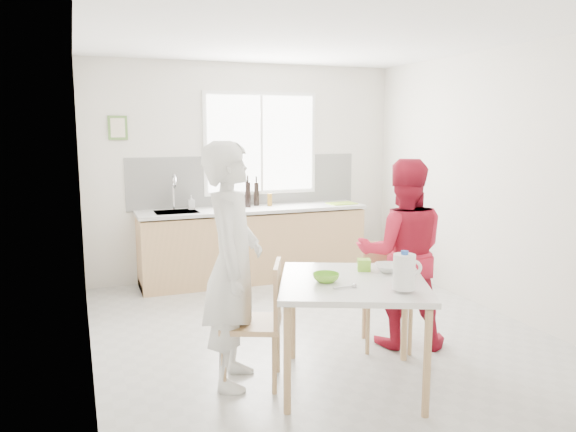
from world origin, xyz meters
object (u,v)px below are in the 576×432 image
object	(u,v)px
dining_table	(353,291)
person_white	(233,265)
bowl_white	(390,268)
bowl_green	(326,277)
chair_left	(261,317)
milk_jug	(405,271)
person_red	(402,253)
chair_far	(386,290)
wine_bottle_a	(248,194)
wine_bottle_b	(256,194)

from	to	relation	value
dining_table	person_white	world-z (taller)	person_white
bowl_white	dining_table	bearing A→B (deg)	-163.72
dining_table	bowl_green	bearing A→B (deg)	170.51
chair_left	milk_jug	bearing A→B (deg)	74.50
chair_left	person_red	distance (m)	1.46
chair_far	wine_bottle_a	size ratio (longest dim) A/B	2.82
milk_jug	wine_bottle_b	bearing A→B (deg)	112.01
dining_table	bowl_green	xyz separation A→B (m)	(-0.20, 0.03, 0.11)
chair_far	bowl_green	bearing A→B (deg)	-122.35
chair_left	milk_jug	size ratio (longest dim) A/B	3.51
bowl_green	wine_bottle_b	size ratio (longest dim) A/B	0.65
milk_jug	dining_table	bearing A→B (deg)	139.30
dining_table	wine_bottle_a	xyz separation A→B (m)	(0.14, 3.12, 0.36)
chair_far	milk_jug	xyz separation A→B (m)	(-0.46, -0.99, 0.45)
bowl_green	wine_bottle_b	distance (m)	3.21
chair_left	bowl_white	size ratio (longest dim) A/B	3.93
chair_left	wine_bottle_b	world-z (taller)	wine_bottle_b
chair_far	wine_bottle_b	size ratio (longest dim) A/B	3.01
dining_table	person_red	distance (m)	0.96
chair_left	chair_far	world-z (taller)	chair_left
person_red	wine_bottle_b	bearing A→B (deg)	-55.99
dining_table	bowl_white	size ratio (longest dim) A/B	5.83
wine_bottle_a	wine_bottle_b	bearing A→B (deg)	31.45
bowl_green	milk_jug	xyz separation A→B (m)	(0.39, -0.42, 0.11)
person_red	bowl_white	xyz separation A→B (m)	(-0.39, -0.45, 0.01)
chair_left	chair_far	distance (m)	1.32
person_white	milk_jug	xyz separation A→B (m)	(1.00, -0.74, 0.04)
wine_bottle_a	chair_far	bearing A→B (deg)	-78.61
person_white	wine_bottle_b	world-z (taller)	person_white
chair_left	wine_bottle_b	distance (m)	3.12
milk_jug	wine_bottle_a	world-z (taller)	wine_bottle_a
person_red	bowl_white	world-z (taller)	person_red
chair_far	dining_table	bearing A→B (deg)	-113.16
bowl_green	bowl_white	bearing A→B (deg)	7.44
chair_far	milk_jug	world-z (taller)	milk_jug
person_white	person_red	distance (m)	1.60
wine_bottle_a	dining_table	bearing A→B (deg)	-92.61
wine_bottle_a	wine_bottle_b	size ratio (longest dim) A/B	1.07
dining_table	person_white	distance (m)	0.90
chair_left	bowl_green	xyz separation A→B (m)	(0.42, -0.24, 0.33)
bowl_white	chair_left	bearing A→B (deg)	170.79
chair_far	person_white	distance (m)	1.54
chair_left	wine_bottle_a	distance (m)	3.00
wine_bottle_b	dining_table	bearing A→B (deg)	-95.01
bowl_green	wine_bottle_a	size ratio (longest dim) A/B	0.60
bowl_green	bowl_white	xyz separation A→B (m)	(0.58, 0.08, -0.00)
milk_jug	chair_left	bearing A→B (deg)	164.50
person_white	person_red	size ratio (longest dim) A/B	1.10
bowl_green	bowl_white	distance (m)	0.58
person_white	chair_far	bearing A→B (deg)	-56.46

